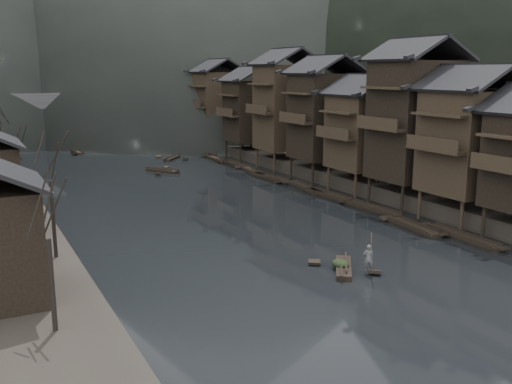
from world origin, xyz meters
TOP-DOWN VIEW (x-y plane):
  - water at (0.00, 0.00)m, footprint 300.00×300.00m
  - right_bank at (35.00, 40.00)m, footprint 40.00×200.00m
  - stilt_houses at (17.28, 19.95)m, footprint 9.00×67.60m
  - bare_trees at (-17.00, 18.33)m, footprint 3.59×61.65m
  - moored_sampans at (12.03, 23.46)m, footprint 3.01×66.41m
  - midriver_boats at (0.54, 46.75)m, footprint 14.51×29.06m
  - stone_bridge at (-0.00, 72.00)m, footprint 40.00×6.00m
  - hero_sampan at (0.46, -6.44)m, footprint 3.33×4.24m
  - cargo_heap at (0.33, -6.26)m, footprint 1.02×1.34m
  - boatman at (1.40, -7.76)m, footprint 0.76×0.68m
  - bamboo_pole at (1.60, -7.76)m, footprint 1.72×1.99m

SIDE VIEW (x-z plane):
  - water at x=0.00m, z-range 0.00..0.00m
  - hero_sampan at x=0.46m, z-range -0.01..0.42m
  - midriver_boats at x=0.54m, z-range -0.02..0.43m
  - moored_sampans at x=12.03m, z-range -0.03..0.44m
  - cargo_heap at x=0.33m, z-range 0.43..1.04m
  - right_bank at x=35.00m, z-range 0.00..1.80m
  - boatman at x=1.40m, z-range 0.43..2.18m
  - bamboo_pole at x=1.60m, z-range 2.18..5.72m
  - stone_bridge at x=0.00m, z-range 0.61..9.61m
  - bare_trees at x=-17.00m, z-range 2.61..9.79m
  - stilt_houses at x=17.28m, z-range 0.90..17.00m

